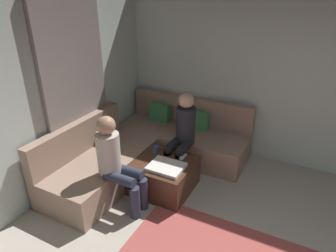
# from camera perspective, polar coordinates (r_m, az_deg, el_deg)

# --- Properties ---
(wall_back) EXTENTS (6.00, 0.12, 2.70)m
(wall_back) POSITION_cam_1_polar(r_m,az_deg,el_deg) (4.58, 26.85, 7.93)
(wall_back) COLOR silver
(wall_back) RESTS_ON ground_plane
(curtain_panel) EXTENTS (0.06, 1.10, 2.50)m
(curtain_panel) POSITION_cam_1_polar(r_m,az_deg,el_deg) (4.15, -17.30, 6.52)
(curtain_panel) COLOR gray
(curtain_panel) RESTS_ON ground_plane
(sectional_couch) EXTENTS (2.10, 2.55, 0.87)m
(sectional_couch) POSITION_cam_1_polar(r_m,az_deg,el_deg) (4.53, -3.66, -4.23)
(sectional_couch) COLOR #9E7F6B
(sectional_couch) RESTS_ON ground_plane
(ottoman) EXTENTS (0.76, 0.76, 0.42)m
(ottoman) POSITION_cam_1_polar(r_m,az_deg,el_deg) (4.03, -0.81, -9.47)
(ottoman) COLOR #4C2D1E
(ottoman) RESTS_ON ground_plane
(folded_blanket) EXTENTS (0.44, 0.36, 0.04)m
(folded_blanket) POSITION_cam_1_polar(r_m,az_deg,el_deg) (3.77, -0.34, -7.92)
(folded_blanket) COLOR white
(folded_blanket) RESTS_ON ottoman
(coffee_mug) EXTENTS (0.08, 0.08, 0.10)m
(coffee_mug) POSITION_cam_1_polar(r_m,az_deg,el_deg) (4.11, -2.37, -4.44)
(coffee_mug) COLOR #334C72
(coffee_mug) RESTS_ON ottoman
(game_remote) EXTENTS (0.05, 0.15, 0.02)m
(game_remote) POSITION_cam_1_polar(r_m,az_deg,el_deg) (4.01, 2.94, -5.92)
(game_remote) COLOR white
(game_remote) RESTS_ON ottoman
(person_on_couch_back) EXTENTS (0.30, 0.60, 1.20)m
(person_on_couch_back) POSITION_cam_1_polar(r_m,az_deg,el_deg) (4.18, 2.85, -1.03)
(person_on_couch_back) COLOR black
(person_on_couch_back) RESTS_ON ground_plane
(person_on_couch_side) EXTENTS (0.60, 0.30, 1.20)m
(person_on_couch_side) POSITION_cam_1_polar(r_m,az_deg,el_deg) (3.55, -10.08, -6.54)
(person_on_couch_side) COLOR #2D3347
(person_on_couch_side) RESTS_ON ground_plane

